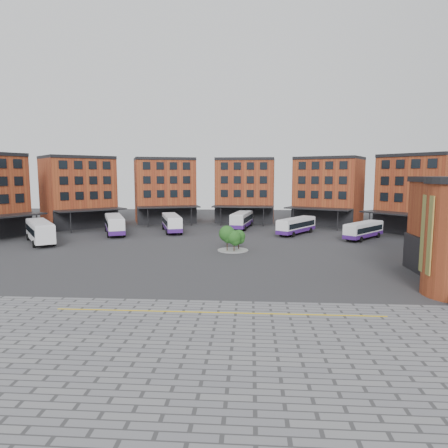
# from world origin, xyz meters

# --- Properties ---
(ground) EXTENTS (160.00, 160.00, 0.00)m
(ground) POSITION_xyz_m (0.00, 0.00, 0.00)
(ground) COLOR #28282B
(ground) RESTS_ON ground
(paving_zone) EXTENTS (50.00, 22.00, 0.02)m
(paving_zone) POSITION_xyz_m (2.00, -22.00, 0.01)
(paving_zone) COLOR slate
(paving_zone) RESTS_ON ground
(yellow_line) EXTENTS (26.00, 0.15, 0.02)m
(yellow_line) POSITION_xyz_m (2.00, -14.00, 0.03)
(yellow_line) COLOR gold
(yellow_line) RESTS_ON paving_zone
(main_building) EXTENTS (94.14, 42.48, 14.60)m
(main_building) POSITION_xyz_m (-4.77, 38.25, 7.23)
(main_building) COLOR brown
(main_building) RESTS_ON ground
(tree_island) EXTENTS (4.40, 4.40, 3.68)m
(tree_island) POSITION_xyz_m (1.96, 11.57, 2.01)
(tree_island) COLOR gray
(tree_island) RESTS_ON ground
(bus_a) EXTENTS (9.45, 11.62, 3.48)m
(bus_a) POSITION_xyz_m (-28.86, 16.35, 2.06)
(bus_a) COLOR white
(bus_a) RESTS_ON ground
(bus_b) EXTENTS (7.28, 12.21, 3.40)m
(bus_b) POSITION_xyz_m (-20.28, 26.46, 1.84)
(bus_b) COLOR white
(bus_b) RESTS_ON ground
(bus_c) EXTENTS (5.99, 11.73, 3.23)m
(bus_c) POSITION_xyz_m (-10.46, 30.16, 1.75)
(bus_c) COLOR white
(bus_c) RESTS_ON ground
(bus_d) EXTENTS (4.56, 11.97, 3.29)m
(bus_d) POSITION_xyz_m (2.74, 36.12, 1.78)
(bus_d) COLOR silver
(bus_d) RESTS_ON ground
(bus_e) EXTENTS (8.00, 10.21, 3.00)m
(bus_e) POSITION_xyz_m (12.82, 28.50, 1.63)
(bus_e) COLOR white
(bus_e) RESTS_ON ground
(bus_f) EXTENTS (8.42, 9.24, 2.87)m
(bus_f) POSITION_xyz_m (23.50, 23.71, 1.55)
(bus_f) COLOR silver
(bus_f) RESTS_ON ground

